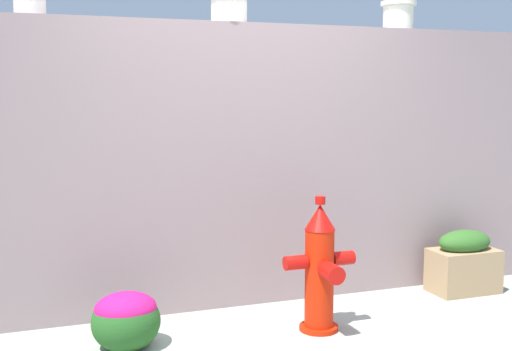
{
  "coord_description": "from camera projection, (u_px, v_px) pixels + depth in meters",
  "views": [
    {
      "loc": [
        -1.42,
        -3.32,
        1.5
      ],
      "look_at": [
        0.1,
        0.88,
        0.94
      ],
      "focal_mm": 45.64,
      "sensor_mm": 36.0,
      "label": 1
    }
  ],
  "objects": [
    {
      "name": "flower_bush_left",
      "position": [
        126.0,
        318.0,
        3.85
      ],
      "size": [
        0.41,
        0.37,
        0.36
      ],
      "color": "#23531F",
      "rests_on": "ground"
    },
    {
      "name": "planter_box",
      "position": [
        464.0,
        263.0,
        4.94
      ],
      "size": [
        0.51,
        0.3,
        0.48
      ],
      "color": "#A07E58",
      "rests_on": "ground"
    },
    {
      "name": "stone_wall",
      "position": [
        234.0,
        166.0,
        4.64
      ],
      "size": [
        5.97,
        0.28,
        1.99
      ],
      "primitive_type": "cube",
      "color": "gray",
      "rests_on": "ground"
    },
    {
      "name": "fire_hydrant",
      "position": [
        320.0,
        270.0,
        4.11
      ],
      "size": [
        0.47,
        0.38,
        0.87
      ],
      "color": "red",
      "rests_on": "ground"
    }
  ]
}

